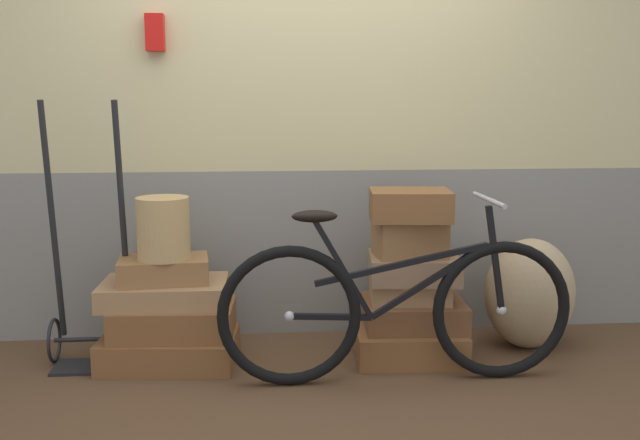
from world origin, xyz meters
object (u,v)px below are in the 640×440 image
object	(u,v)px
suitcase_5	(414,313)
suitcase_8	(410,237)
suitcase_3	(164,270)
suitcase_4	(409,342)
suitcase_7	(414,268)
suitcase_0	(170,349)
luggage_trolley	(91,298)
suitcase_1	(174,320)
suitcase_9	(410,205)
bicycle	(396,309)
wicker_basket	(163,228)
suitcase_6	(409,290)
suitcase_2	(164,292)
burlap_sack	(530,293)

from	to	relation	value
suitcase_5	suitcase_8	bearing A→B (deg)	-174.21
suitcase_3	suitcase_4	distance (m)	1.38
suitcase_3	suitcase_5	size ratio (longest dim) A/B	0.86
suitcase_5	suitcase_7	size ratio (longest dim) A/B	1.14
suitcase_0	luggage_trolley	bearing A→B (deg)	177.50
suitcase_1	suitcase_9	distance (m)	1.39
luggage_trolley	bicycle	xyz separation A→B (m)	(1.56, -0.40, 0.02)
suitcase_3	suitcase_7	size ratio (longest dim) A/B	0.97
suitcase_9	wicker_basket	distance (m)	1.30
suitcase_3	suitcase_6	bearing A→B (deg)	-5.46
suitcase_3	suitcase_5	bearing A→B (deg)	-6.14
suitcase_6	suitcase_2	bearing A→B (deg)	-174.83
suitcase_7	wicker_basket	world-z (taller)	wicker_basket
suitcase_9	suitcase_2	bearing A→B (deg)	-176.65
suitcase_8	suitcase_2	bearing A→B (deg)	174.81
suitcase_3	suitcase_6	world-z (taller)	suitcase_3
suitcase_3	suitcase_7	xyz separation A→B (m)	(1.34, -0.02, -0.02)
suitcase_4	suitcase_5	distance (m)	0.16
suitcase_2	suitcase_8	world-z (taller)	suitcase_8
suitcase_8	wicker_basket	distance (m)	1.30
burlap_sack	suitcase_1	bearing A→B (deg)	-177.50
luggage_trolley	bicycle	world-z (taller)	luggage_trolley
burlap_sack	wicker_basket	bearing A→B (deg)	-177.98
suitcase_7	bicycle	bearing A→B (deg)	-108.49
suitcase_6	suitcase_9	distance (m)	0.48
suitcase_4	burlap_sack	world-z (taller)	burlap_sack
suitcase_0	suitcase_6	world-z (taller)	suitcase_6
burlap_sack	suitcase_0	bearing A→B (deg)	-177.67
suitcase_2	suitcase_3	size ratio (longest dim) A/B	1.41
suitcase_1	suitcase_9	xyz separation A→B (m)	(1.26, -0.01, 0.60)
burlap_sack	bicycle	xyz separation A→B (m)	(-0.85, -0.43, 0.06)
suitcase_9	wicker_basket	world-z (taller)	suitcase_9
suitcase_9	wicker_basket	bearing A→B (deg)	-175.39
suitcase_3	wicker_basket	bearing A→B (deg)	-74.20
suitcase_3	luggage_trolley	bearing A→B (deg)	172.06
suitcase_8	luggage_trolley	xyz separation A→B (m)	(-1.70, 0.05, -0.30)
suitcase_1	suitcase_4	bearing A→B (deg)	2.40
suitcase_4	suitcase_8	size ratio (longest dim) A/B	1.59
suitcase_0	suitcase_1	world-z (taller)	suitcase_1
suitcase_6	burlap_sack	bearing A→B (deg)	10.17
suitcase_7	bicycle	xyz separation A→B (m)	(-0.17, -0.37, -0.12)
suitcase_8	luggage_trolley	distance (m)	1.73
burlap_sack	bicycle	distance (m)	0.95
suitcase_0	wicker_basket	bearing A→B (deg)	143.35
suitcase_7	luggage_trolley	xyz separation A→B (m)	(-1.73, 0.04, -0.13)
suitcase_0	wicker_basket	size ratio (longest dim) A/B	2.16
suitcase_9	suitcase_4	bearing A→B (deg)	23.92
suitcase_6	suitcase_8	bearing A→B (deg)	-111.32
suitcase_1	suitcase_9	world-z (taller)	suitcase_9
luggage_trolley	suitcase_9	bearing A→B (deg)	-2.55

